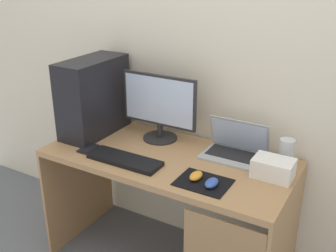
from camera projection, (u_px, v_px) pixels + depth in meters
name	position (u px, v px, depth m)	size (l,w,h in m)	color
wall_back	(200.00, 46.00, 2.33)	(4.00, 0.05, 2.60)	beige
desk	(170.00, 181.00, 2.29)	(1.39, 0.65, 0.75)	#A37A51
pc_tower	(94.00, 97.00, 2.47)	(0.22, 0.47, 0.47)	black
monitor	(159.00, 107.00, 2.38)	(0.49, 0.21, 0.40)	#232326
laptop	(235.00, 149.00, 2.23)	(0.34, 0.23, 0.21)	#9EA3A8
speaker	(286.00, 152.00, 2.12)	(0.08, 0.08, 0.15)	#B7BCC6
projector	(273.00, 168.00, 2.02)	(0.20, 0.14, 0.10)	white
keyboard	(125.00, 160.00, 2.18)	(0.42, 0.14, 0.02)	black
mousepad	(203.00, 182.00, 1.98)	(0.26, 0.20, 0.01)	black
mouse_left	(196.00, 176.00, 2.00)	(0.06, 0.10, 0.03)	orange
mouse_right	(212.00, 183.00, 1.93)	(0.06, 0.10, 0.03)	#2D51B2
cell_phone	(88.00, 149.00, 2.33)	(0.07, 0.13, 0.01)	black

